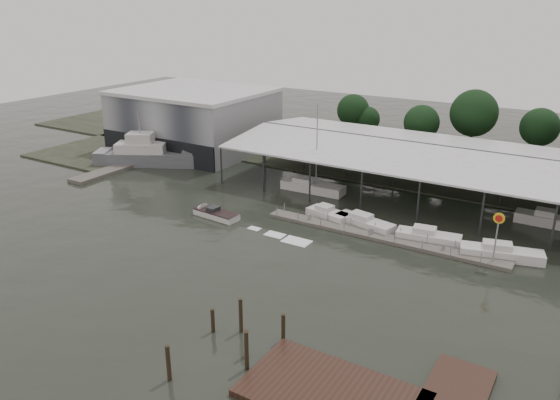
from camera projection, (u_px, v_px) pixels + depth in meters
The scene contains 17 objects.
ground at pixel (218, 241), 60.12m from camera, with size 200.00×200.00×0.00m, color black.
land_strip_far at pixel (368, 154), 93.68m from camera, with size 140.00×30.00×0.30m.
land_strip_west at pixel (148, 139), 103.74m from camera, with size 20.00×40.00×0.30m.
storage_warehouse at pixel (195, 119), 96.01m from camera, with size 24.50×20.50×10.50m.
covered_boat_shed at pixel (448, 152), 72.05m from camera, with size 58.24×24.00×6.96m.
trawler_dock at pixel (121, 167), 85.97m from camera, with size 3.00×18.00×0.50m.
floating_dock at pixel (380, 237), 60.68m from camera, with size 28.00×2.00×1.40m.
shell_fuel_sign at pixel (498, 228), 53.49m from camera, with size 1.10×0.18×5.55m.
grey_trawler at pixel (149, 155), 87.60m from camera, with size 17.12×12.05×8.84m.
white_sailboat at pixel (312, 187), 75.63m from camera, with size 9.03×2.88×12.53m.
speedboat_underway at pixel (213, 213), 66.94m from camera, with size 17.70×3.61×2.00m.
moored_cruiser_0 at pixel (328, 214), 66.10m from camera, with size 5.66×3.20×1.70m.
moored_cruiser_1 at pixel (364, 222), 63.61m from camera, with size 7.58×3.70×1.70m.
moored_cruiser_2 at pixel (428, 237), 59.77m from camera, with size 7.14×3.18×1.70m.
moored_cruiser_3 at pixel (501, 253), 55.98m from camera, with size 8.44×4.18×1.70m.
mooring_pilings at pixel (234, 340), 40.90m from camera, with size 5.75×8.47×3.71m.
horizon_tree_line at pixel (518, 127), 85.03m from camera, with size 66.09×12.53×11.50m.
Camera 1 is at (34.57, -43.15, 25.00)m, focal length 35.00 mm.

